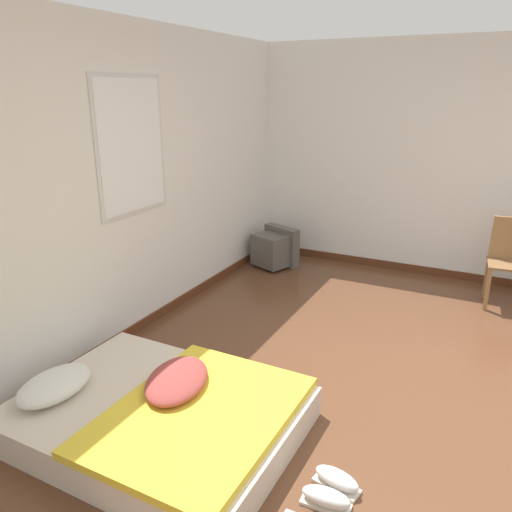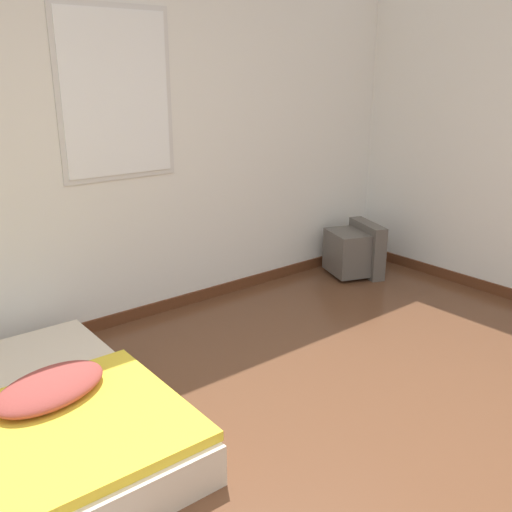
% 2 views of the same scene
% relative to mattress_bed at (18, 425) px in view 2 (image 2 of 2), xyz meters
% --- Properties ---
extents(wall_back, '(8.07, 0.08, 2.60)m').
position_rel_mattress_bed_xyz_m(wall_back, '(0.89, 1.06, 1.16)').
color(wall_back, white).
rests_on(wall_back, ground_plane).
extents(mattress_bed, '(1.31, 1.72, 0.35)m').
position_rel_mattress_bed_xyz_m(mattress_bed, '(0.00, 0.00, 0.00)').
color(mattress_bed, beige).
rests_on(mattress_bed, ground_plane).
extents(crt_tv, '(0.53, 0.56, 0.47)m').
position_rel_mattress_bed_xyz_m(crt_tv, '(3.17, 0.67, 0.09)').
color(crt_tv, '#56514C').
rests_on(crt_tv, ground_plane).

